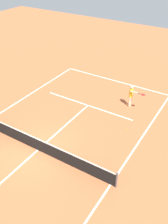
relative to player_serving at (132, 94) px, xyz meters
name	(u,v)px	position (x,y,z in m)	size (l,w,h in m)	color
ground_plane	(38,150)	(2.87, 7.66, -1.09)	(60.00, 60.00, 0.00)	#B76038
court_lines	(38,150)	(2.87, 7.66, -1.08)	(10.21, 21.94, 0.01)	white
tennis_net	(37,144)	(2.87, 7.66, -0.59)	(10.81, 0.10, 1.07)	#4C4C51
player_serving	(132,94)	(0.00, 0.00, 0.00)	(1.31, 0.57, 1.81)	beige
tennis_ball	(126,129)	(-0.94, 2.89, -1.05)	(0.07, 0.07, 0.07)	#CCE033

